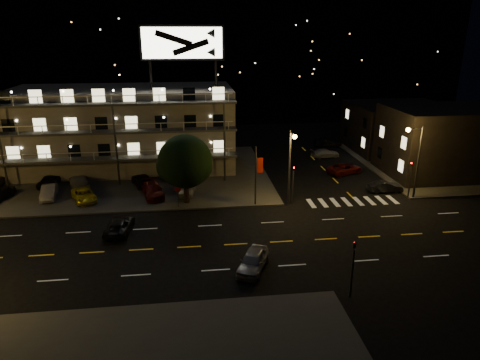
{
  "coord_description": "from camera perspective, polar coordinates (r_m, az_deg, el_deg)",
  "views": [
    {
      "loc": [
        -1.61,
        -32.68,
        17.31
      ],
      "look_at": [
        3.34,
        8.0,
        3.04
      ],
      "focal_mm": 32.0,
      "sensor_mm": 36.0,
      "label": 1
    }
  ],
  "objects": [
    {
      "name": "curb_ne",
      "position": [
        63.81,
        23.1,
        1.96
      ],
      "size": [
        16.0,
        24.0,
        0.15
      ],
      "primitive_type": "cube",
      "color": "#3E3E3B",
      "rests_on": "ground"
    },
    {
      "name": "lot_car_8",
      "position": [
        51.2,
        -12.91,
        0.01
      ],
      "size": [
        3.23,
        4.77,
        1.51
      ],
      "primitive_type": "imported",
      "rotation": [
        0.0,
        0.0,
        3.5
      ],
      "color": "black",
      "rests_on": "curb_nw"
    },
    {
      "name": "side_car_1",
      "position": [
        56.49,
        13.8,
        1.51
      ],
      "size": [
        5.33,
        3.94,
        1.35
      ],
      "primitive_type": "imported",
      "rotation": [
        0.0,
        0.0,
        1.97
      ],
      "color": "#5D110D",
      "rests_on": "ground"
    },
    {
      "name": "banner_north",
      "position": [
        43.88,
        2.2,
        0.74
      ],
      "size": [
        0.83,
        0.16,
        6.4
      ],
      "color": "#2D2D30",
      "rests_on": "ground"
    },
    {
      "name": "signal_nw",
      "position": [
        45.01,
        7.1,
        -0.07
      ],
      "size": [
        0.2,
        0.27,
        4.6
      ],
      "color": "#2D2D30",
      "rests_on": "ground"
    },
    {
      "name": "lot_car_2",
      "position": [
        48.68,
        -20.09,
        -1.89
      ],
      "size": [
        3.62,
        4.84,
        1.22
      ],
      "primitive_type": "imported",
      "rotation": [
        0.0,
        0.0,
        0.41
      ],
      "color": "yellow",
      "rests_on": "curb_nw"
    },
    {
      "name": "side_bldg_back",
      "position": [
        69.8,
        20.29,
        6.6
      ],
      "size": [
        14.06,
        12.0,
        7.0
      ],
      "color": "black",
      "rests_on": "ground"
    },
    {
      "name": "curb_nw",
      "position": [
        56.8,
        -19.18,
        0.44
      ],
      "size": [
        44.0,
        24.0,
        0.15
      ],
      "primitive_type": "cube",
      "color": "#3E3E3B",
      "rests_on": "ground"
    },
    {
      "name": "signal_sw",
      "position": [
        30.25,
        14.84,
        -10.68
      ],
      "size": [
        0.2,
        0.27,
        4.6
      ],
      "color": "#2D2D30",
      "rests_on": "ground"
    },
    {
      "name": "hill_backdrop",
      "position": [
        101.72,
        -9.73,
        15.7
      ],
      "size": [
        120.0,
        25.0,
        24.0
      ],
      "color": "black",
      "rests_on": "ground"
    },
    {
      "name": "road_car_east",
      "position": [
        33.24,
        1.75,
        -10.71
      ],
      "size": [
        3.33,
        4.66,
        1.47
      ],
      "primitive_type": "imported",
      "rotation": [
        0.0,
        0.0,
        -0.41
      ],
      "color": "#9A9AA0",
      "rests_on": "ground"
    },
    {
      "name": "lot_car_9",
      "position": [
        52.43,
        -8.38,
        0.6
      ],
      "size": [
        2.29,
        3.97,
        1.24
      ],
      "primitive_type": "imported",
      "rotation": [
        0.0,
        0.0,
        3.42
      ],
      "color": "#5D110D",
      "rests_on": "curb_nw"
    },
    {
      "name": "side_car_2",
      "position": [
        63.31,
        11.3,
        3.53
      ],
      "size": [
        4.39,
        2.29,
        1.21
      ],
      "primitive_type": "imported",
      "rotation": [
        0.0,
        0.0,
        1.72
      ],
      "color": "#9A9AA0",
      "rests_on": "ground"
    },
    {
      "name": "side_car_3",
      "position": [
        69.59,
        11.63,
        5.04
      ],
      "size": [
        4.44,
        1.95,
        1.49
      ],
      "primitive_type": "imported",
      "rotation": [
        0.0,
        0.0,
        1.53
      ],
      "color": "black",
      "rests_on": "ground"
    },
    {
      "name": "lot_car_4",
      "position": [
        47.79,
        -7.0,
        -1.14
      ],
      "size": [
        2.2,
        4.09,
        1.32
      ],
      "primitive_type": "imported",
      "rotation": [
        0.0,
        0.0,
        -0.17
      ],
      "color": "#9A9AA0",
      "rests_on": "curb_nw"
    },
    {
      "name": "signal_ne",
      "position": [
        49.71,
        21.81,
        0.53
      ],
      "size": [
        0.27,
        0.2,
        4.6
      ],
      "color": "#2D2D30",
      "rests_on": "ground"
    },
    {
      "name": "lot_car_3",
      "position": [
        47.83,
        -11.56,
        -1.33
      ],
      "size": [
        3.04,
        5.2,
        1.41
      ],
      "primitive_type": "imported",
      "rotation": [
        0.0,
        0.0,
        0.23
      ],
      "color": "#5D110D",
      "rests_on": "curb_nw"
    },
    {
      "name": "tree",
      "position": [
        44.36,
        -7.39,
        2.26
      ],
      "size": [
        5.82,
        5.6,
        7.33
      ],
      "color": "black",
      "rests_on": "curb_nw"
    },
    {
      "name": "lot_car_6",
      "position": [
        54.97,
        -24.01,
        -0.04
      ],
      "size": [
        2.12,
        4.43,
        1.22
      ],
      "primitive_type": "imported",
      "rotation": [
        0.0,
        0.0,
        3.16
      ],
      "color": "black",
      "rests_on": "curb_nw"
    },
    {
      "name": "stop_sign",
      "position": [
        44.13,
        -8.29,
        -1.71
      ],
      "size": [
        0.91,
        0.11,
        2.61
      ],
      "color": "#2D2D30",
      "rests_on": "ground"
    },
    {
      "name": "streetlight_nc",
      "position": [
        43.64,
        6.76,
        2.63
      ],
      "size": [
        0.44,
        1.92,
        8.0
      ],
      "color": "#2D2D30",
      "rests_on": "ground"
    },
    {
      "name": "side_car_0",
      "position": [
        51.24,
        18.8,
        -0.86
      ],
      "size": [
        3.87,
        1.5,
        1.26
      ],
      "primitive_type": "imported",
      "rotation": [
        0.0,
        0.0,
        1.53
      ],
      "color": "black",
      "rests_on": "ground"
    },
    {
      "name": "lot_car_1",
      "position": [
        50.81,
        -24.12,
        -1.46
      ],
      "size": [
        2.03,
        4.32,
        1.37
      ],
      "primitive_type": "imported",
      "rotation": [
        0.0,
        0.0,
        0.14
      ],
      "color": "#9A9AA0",
      "rests_on": "curb_nw"
    },
    {
      "name": "motel",
      "position": [
        58.42,
        -15.09,
        6.72
      ],
      "size": [
        28.0,
        13.8,
        18.1
      ],
      "color": "gray",
      "rests_on": "ground"
    },
    {
      "name": "lot_car_0",
      "position": [
        52.82,
        -29.29,
        -1.61
      ],
      "size": [
        2.37,
        3.88,
        1.23
      ],
      "primitive_type": "imported",
      "rotation": [
        0.0,
        0.0,
        -0.27
      ],
      "color": "black",
      "rests_on": "curb_nw"
    },
    {
      "name": "road_car_west",
      "position": [
        40.5,
        -15.79,
        -5.89
      ],
      "size": [
        2.51,
        4.72,
        1.26
      ],
      "primitive_type": "imported",
      "rotation": [
        0.0,
        0.0,
        3.05
      ],
      "color": "black",
      "rests_on": "ground"
    },
    {
      "name": "lot_car_7",
      "position": [
        53.04,
        -20.66,
        -0.17
      ],
      "size": [
        3.4,
        5.12,
        1.38
      ],
      "primitive_type": "imported",
      "rotation": [
        0.0,
        0.0,
        3.48
      ],
      "color": "#9A9AA0",
      "rests_on": "curb_nw"
    },
    {
      "name": "streetlight_ne",
      "position": [
        48.95,
        22.4,
        3.12
      ],
      "size": [
        1.92,
        0.44,
        8.0
      ],
      "color": "#2D2D30",
      "rests_on": "ground"
    },
    {
      "name": "side_bldg_front",
      "position": [
        59.49,
        25.46,
        4.64
      ],
      "size": [
        14.06,
        10.0,
        8.5
      ],
      "color": "black",
      "rests_on": "ground"
    },
    {
      "name": "ground",
      "position": [
        37.02,
        -3.68,
        -8.72
      ],
      "size": [
        140.0,
        140.0,
        0.0
      ],
      "primitive_type": "plane",
      "color": "black",
      "rests_on": "ground"
    }
  ]
}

